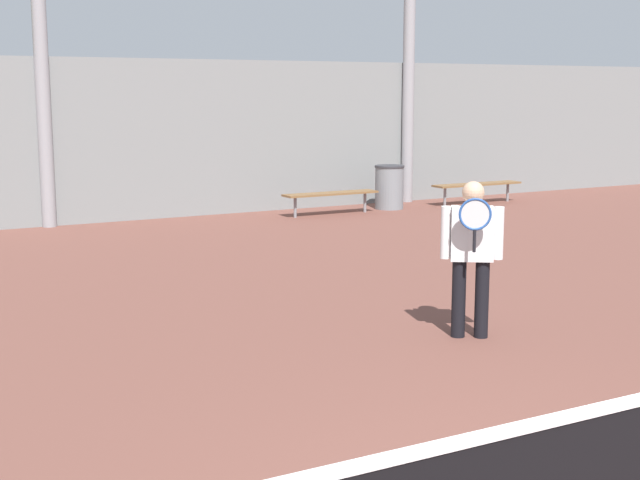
{
  "coord_description": "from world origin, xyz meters",
  "views": [
    {
      "loc": [
        -3.41,
        -2.82,
        2.44
      ],
      "look_at": [
        1.05,
        5.22,
        0.9
      ],
      "focal_mm": 50.0,
      "sensor_mm": 36.0,
      "label": 1
    }
  ],
  "objects_px": {
    "bench_courtside_far": "(331,194)",
    "tennis_player": "(472,249)",
    "bench_courtside_near": "(477,185)",
    "trash_bin": "(389,187)"
  },
  "relations": [
    {
      "from": "bench_courtside_near",
      "to": "bench_courtside_far",
      "type": "xyz_separation_m",
      "value": [
        -3.68,
        0.0,
        -0.0
      ]
    },
    {
      "from": "bench_courtside_near",
      "to": "trash_bin",
      "type": "distance_m",
      "value": 2.16
    },
    {
      "from": "tennis_player",
      "to": "bench_courtside_far",
      "type": "xyz_separation_m",
      "value": [
        3.21,
        8.43,
        -0.49
      ]
    },
    {
      "from": "bench_courtside_near",
      "to": "trash_bin",
      "type": "bearing_deg",
      "value": 174.18
    },
    {
      "from": "trash_bin",
      "to": "tennis_player",
      "type": "bearing_deg",
      "value": -118.71
    },
    {
      "from": "bench_courtside_far",
      "to": "tennis_player",
      "type": "bearing_deg",
      "value": -110.82
    },
    {
      "from": "trash_bin",
      "to": "bench_courtside_near",
      "type": "bearing_deg",
      "value": -5.82
    },
    {
      "from": "bench_courtside_near",
      "to": "tennis_player",
      "type": "bearing_deg",
      "value": -129.26
    },
    {
      "from": "tennis_player",
      "to": "trash_bin",
      "type": "distance_m",
      "value": 9.87
    },
    {
      "from": "tennis_player",
      "to": "bench_courtside_near",
      "type": "distance_m",
      "value": 10.9
    }
  ]
}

